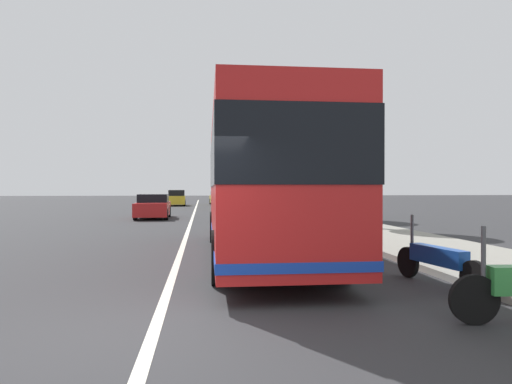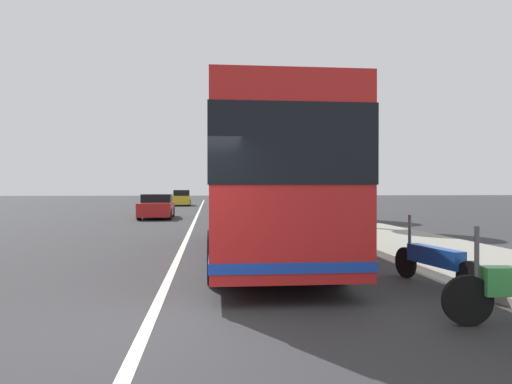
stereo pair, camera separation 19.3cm
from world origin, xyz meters
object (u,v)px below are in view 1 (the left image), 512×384
object	(u,v)px
coach_bus	(260,179)
car_side_street	(153,207)
car_oncoming	(218,198)
roadside_tree_far_block	(313,148)
car_ahead_same_lane	(177,198)
roadside_tree_mid_block	(340,114)
car_behind_bus	(228,201)
motorcycle_angled	(437,260)

from	to	relation	value
coach_bus	car_side_street	bearing A→B (deg)	16.47
car_oncoming	roadside_tree_far_block	bearing A→B (deg)	-171.26
coach_bus	car_side_street	size ratio (longest dim) A/B	2.29
car_ahead_same_lane	roadside_tree_far_block	size ratio (longest dim) A/B	0.78
car_oncoming	roadside_tree_far_block	size ratio (longest dim) A/B	0.75
coach_bus	roadside_tree_mid_block	xyz separation A→B (m)	(7.65, -4.52, 3.04)
car_behind_bus	roadside_tree_far_block	xyz separation A→B (m)	(-12.94, -4.19, 3.39)
car_side_street	roadside_tree_mid_block	size ratio (longest dim) A/B	0.68
car_side_street	roadside_tree_far_block	xyz separation A→B (m)	(-1.55, -9.31, 3.43)
coach_bus	car_behind_bus	size ratio (longest dim) A/B	2.23
car_ahead_same_lane	car_oncoming	xyz separation A→B (m)	(2.17, -4.41, -0.06)
car_behind_bus	roadside_tree_mid_block	size ratio (longest dim) A/B	0.70
car_ahead_same_lane	car_oncoming	world-z (taller)	car_ahead_same_lane
motorcycle_angled	roadside_tree_far_block	world-z (taller)	roadside_tree_far_block
coach_bus	car_ahead_same_lane	world-z (taller)	coach_bus
coach_bus	car_side_street	xyz separation A→B (m)	(15.57, 4.38, -1.32)
coach_bus	car_side_street	distance (m)	16.23
coach_bus	roadside_tree_far_block	size ratio (longest dim) A/B	1.68
car_ahead_same_lane	motorcycle_angled	bearing A→B (deg)	8.06
coach_bus	motorcycle_angled	bearing A→B (deg)	-144.00
car_side_street	car_behind_bus	world-z (taller)	car_behind_bus
coach_bus	car_behind_bus	world-z (taller)	coach_bus
car_behind_bus	car_oncoming	world-z (taller)	car_behind_bus
motorcycle_angled	roadside_tree_mid_block	xyz separation A→B (m)	(11.48, -1.81, 4.58)
coach_bus	car_ahead_same_lane	distance (m)	35.85
motorcycle_angled	car_behind_bus	xyz separation A→B (m)	(30.79, 1.97, 0.26)
car_behind_bus	coach_bus	bearing A→B (deg)	-179.68
motorcycle_angled	car_ahead_same_lane	distance (m)	40.02
car_oncoming	coach_bus	bearing A→B (deg)	177.25
car_side_street	roadside_tree_mid_block	xyz separation A→B (m)	(-7.92, -8.91, 4.36)
motorcycle_angled	roadside_tree_far_block	size ratio (longest dim) A/B	0.38
motorcycle_angled	car_behind_bus	world-z (taller)	car_behind_bus
car_oncoming	motorcycle_angled	bearing A→B (deg)	-178.98
motorcycle_angled	car_oncoming	size ratio (longest dim) A/B	0.51
car_side_street	car_ahead_same_lane	distance (m)	20.03
roadside_tree_mid_block	car_side_street	bearing A→B (deg)	48.35
car_oncoming	car_behind_bus	bearing A→B (deg)	-179.90
car_side_street	car_ahead_same_lane	world-z (taller)	car_ahead_same_lane
car_ahead_same_lane	car_behind_bus	world-z (taller)	car_ahead_same_lane
roadside_tree_mid_block	roadside_tree_far_block	world-z (taller)	roadside_tree_mid_block
car_behind_bus	car_side_street	bearing A→B (deg)	157.67
coach_bus	roadside_tree_mid_block	distance (m)	9.39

